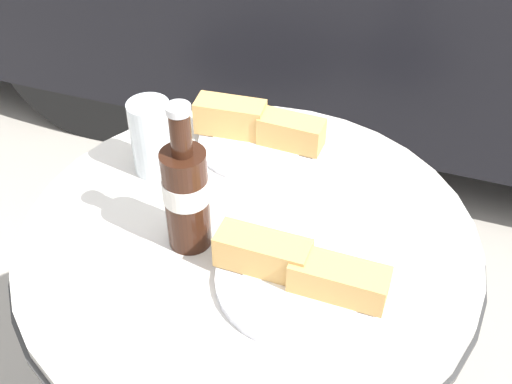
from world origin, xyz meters
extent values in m
cylinder|color=#333333|center=(0.00, 0.00, 0.36)|extent=(0.06, 0.06, 0.69)
cylinder|color=#333333|center=(0.00, 0.00, 0.70)|extent=(0.68, 0.68, 0.01)
cylinder|color=beige|center=(0.00, 0.00, 0.72)|extent=(0.67, 0.67, 0.02)
cylinder|color=#33190F|center=(-0.07, -0.04, 0.81)|extent=(0.06, 0.06, 0.16)
cylinder|color=silver|center=(-0.07, -0.04, 0.83)|extent=(0.06, 0.06, 0.03)
cylinder|color=#33190F|center=(-0.07, -0.04, 0.92)|extent=(0.03, 0.03, 0.06)
cylinder|color=silver|center=(-0.07, -0.04, 0.95)|extent=(0.03, 0.03, 0.01)
cylinder|color=#C68923|center=(-0.19, 0.09, 0.78)|extent=(0.06, 0.06, 0.10)
cylinder|color=silver|center=(-0.19, 0.09, 0.79)|extent=(0.07, 0.07, 0.12)
cylinder|color=white|center=(0.10, -0.07, 0.74)|extent=(0.23, 0.23, 0.01)
cube|color=white|center=(0.10, -0.07, 0.74)|extent=(0.18, 0.18, 0.00)
cube|color=tan|center=(0.04, -0.07, 0.77)|extent=(0.13, 0.05, 0.05)
cube|color=tan|center=(0.15, -0.08, 0.77)|extent=(0.13, 0.05, 0.04)
cylinder|color=white|center=(-0.05, 0.20, 0.74)|extent=(0.20, 0.20, 0.01)
cube|color=white|center=(-0.05, 0.20, 0.74)|extent=(0.16, 0.16, 0.00)
cube|color=tan|center=(-0.11, 0.21, 0.77)|extent=(0.12, 0.06, 0.06)
cube|color=tan|center=(0.00, 0.21, 0.77)|extent=(0.11, 0.05, 0.05)
cylinder|color=black|center=(-0.97, 1.06, 0.32)|extent=(0.64, 0.20, 0.64)
camera|label=1|loc=(0.23, -0.62, 1.38)|focal=45.00mm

